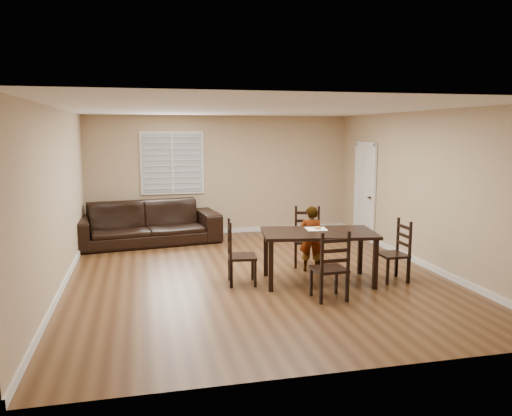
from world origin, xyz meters
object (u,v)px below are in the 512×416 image
Objects in this scene: donut at (318,227)px; sofa at (146,223)px; chair_right at (399,253)px; chair_near at (307,238)px; child at (311,239)px; chair_far at (333,270)px; dining_table at (319,237)px; chair_left at (234,255)px.

donut is 0.04× the size of sofa.
donut is at bearing -58.61° from sofa.
donut is at bearing -106.68° from chair_right.
child is (-0.09, -0.46, 0.09)m from chair_near.
child is at bearing -100.57° from chair_far.
dining_table is 1.91× the size of chair_right.
dining_table is 16.74× the size of donut.
chair_far reaches higher than donut.
child is (0.10, 0.62, -0.17)m from dining_table.
chair_near is at bearing -138.80° from chair_right.
chair_right is at bearing -92.04° from chair_left.
sofa is at bearing 129.67° from donut.
child is 0.37× the size of sofa.
donut is 4.16m from sofa.
sofa reaches higher than donut.
child reaches higher than sofa.
chair_left is 1.03× the size of chair_right.
chair_far is at bearing -88.48° from dining_table.
chair_near is at bearing 89.09° from dining_table.
child is at bearing 84.09° from donut.
sofa is (-2.48, 4.28, -0.01)m from chair_far.
chair_far is 1.54m from child.
donut is (0.05, 0.19, 0.11)m from dining_table.
chair_near is 0.34× the size of sofa.
child is 0.51m from donut.
donut reaches higher than dining_table.
dining_table is 1.34m from chair_right.
chair_near is 2.01m from chair_far.
chair_right is at bearing -155.62° from chair_far.
chair_left is at bearing -132.35° from chair_near.
chair_near is at bearing -101.28° from chair_far.
chair_left is (-1.18, 1.10, 0.00)m from chair_far.
child is at bearing -66.80° from chair_left.
chair_far is (-0.11, -0.90, -0.27)m from dining_table.
child is 3.85m from sofa.
sofa is at bearing -62.63° from chair_far.
dining_table is at bearing -92.32° from chair_left.
dining_table is 0.95m from chair_far.
chair_near reaches higher than chair_far.
chair_near reaches higher than chair_left.
chair_near is 3.60m from sofa.
chair_near is at bearing -52.86° from chair_left.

